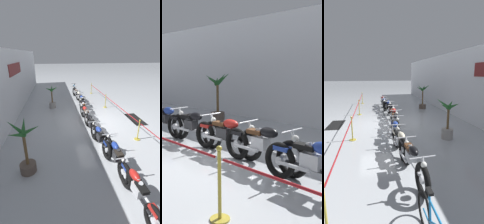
{
  "view_description": "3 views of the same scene",
  "coord_description": "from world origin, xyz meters",
  "views": [
    {
      "loc": [
        -8.18,
        2.51,
        3.89
      ],
      "look_at": [
        -0.24,
        1.13,
        0.77
      ],
      "focal_mm": 24.0,
      "sensor_mm": 36.0,
      "label": 1
    },
    {
      "loc": [
        5.2,
        -3.6,
        2.05
      ],
      "look_at": [
        0.04,
        1.35,
        0.98
      ],
      "focal_mm": 45.0,
      "sensor_mm": 36.0,
      "label": 2
    },
    {
      "loc": [
        9.71,
        -0.46,
        2.79
      ],
      "look_at": [
        0.04,
        1.35,
        0.62
      ],
      "focal_mm": 28.0,
      "sensor_mm": 36.0,
      "label": 3
    }
  ],
  "objects": [
    {
      "name": "motorcycle_blue_1",
      "position": [
        -4.06,
        0.48,
        0.48
      ],
      "size": [
        2.41,
        0.62,
        0.97
      ],
      "color": "black",
      "rests_on": "ground"
    },
    {
      "name": "motorcycle_black_3",
      "position": [
        -1.33,
        0.74,
        0.48
      ],
      "size": [
        2.4,
        0.62,
        0.94
      ],
      "color": "black",
      "rests_on": "ground"
    },
    {
      "name": "potted_palm_right_of_row",
      "position": [
        -3.73,
        3.59,
        0.82
      ],
      "size": [
        1.02,
        1.07,
        2.0
      ],
      "color": "brown",
      "rests_on": "ground"
    },
    {
      "name": "back_wall",
      "position": [
        0.01,
        5.12,
        2.1
      ],
      "size": [
        28.0,
        0.29,
        4.2
      ],
      "color": "white",
      "rests_on": "ground"
    },
    {
      "name": "ground_plane",
      "position": [
        0.0,
        0.0,
        0.0
      ],
      "size": [
        120.0,
        120.0,
        0.0
      ],
      "primitive_type": "plane",
      "color": "#B2B7BC"
    },
    {
      "name": "stanchion_mid_left",
      "position": [
        -2.42,
        -1.32,
        0.36
      ],
      "size": [
        0.28,
        0.28,
        1.05
      ],
      "color": "gold",
      "rests_on": "ground"
    },
    {
      "name": "stanchion_mid_right",
      "position": [
        2.39,
        -1.32,
        0.36
      ],
      "size": [
        0.28,
        0.28,
        1.05
      ],
      "color": "gold",
      "rests_on": "ground"
    },
    {
      "name": "floor_banner",
      "position": [
        -0.12,
        -2.47,
        0.0
      ],
      "size": [
        1.92,
        0.84,
        0.01
      ],
      "primitive_type": "cube",
      "rotation": [
        0.0,
        0.0,
        -0.04
      ],
      "color": "black",
      "rests_on": "ground"
    },
    {
      "name": "motorcycle_black_8",
      "position": [
        5.45,
        0.54,
        0.49
      ],
      "size": [
        2.5,
        0.62,
        0.98
      ],
      "color": "black",
      "rests_on": "ground"
    },
    {
      "name": "motorcycle_red_4",
      "position": [
        0.11,
        0.74,
        0.46
      ],
      "size": [
        2.27,
        0.62,
        0.94
      ],
      "color": "black",
      "rests_on": "ground"
    },
    {
      "name": "motorcycle_black_5",
      "position": [
        1.39,
        0.65,
        0.47
      ],
      "size": [
        2.29,
        0.62,
        0.95
      ],
      "color": "black",
      "rests_on": "ground"
    },
    {
      "name": "motorcycle_cream_7",
      "position": [
        4.1,
        0.45,
        0.45
      ],
      "size": [
        2.15,
        0.62,
        0.92
      ],
      "color": "black",
      "rests_on": "ground"
    },
    {
      "name": "motorcycle_blue_6",
      "position": [
        2.76,
        0.45,
        0.46
      ],
      "size": [
        2.18,
        0.62,
        0.93
      ],
      "color": "black",
      "rests_on": "ground"
    },
    {
      "name": "motorcycle_red_0",
      "position": [
        -5.46,
        0.48,
        0.48
      ],
      "size": [
        2.3,
        0.62,
        0.95
      ],
      "color": "black",
      "rests_on": "ground"
    },
    {
      "name": "stanchion_far_right",
      "position": [
        6.95,
        -1.32,
        0.36
      ],
      "size": [
        0.28,
        0.28,
        1.05
      ],
      "color": "gold",
      "rests_on": "ground"
    },
    {
      "name": "motorcycle_blue_2",
      "position": [
        -2.74,
        0.69,
        0.47
      ],
      "size": [
        2.28,
        0.62,
        0.96
      ],
      "color": "black",
      "rests_on": "ground"
    },
    {
      "name": "stanchion_far_left",
      "position": [
        -1.62,
        -1.32,
        0.77
      ],
      "size": [
        14.13,
        0.28,
        1.05
      ],
      "color": "gold",
      "rests_on": "ground"
    },
    {
      "name": "potted_palm_left_of_row",
      "position": [
        2.94,
        2.72,
        0.72
      ],
      "size": [
        0.94,
        0.93,
        1.78
      ],
      "color": "gray",
      "rests_on": "ground"
    }
  ]
}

